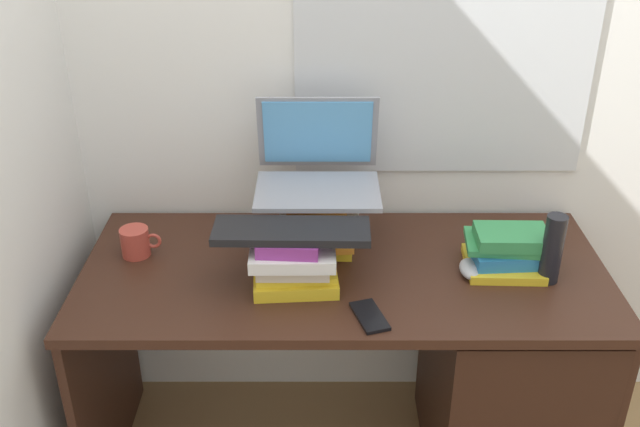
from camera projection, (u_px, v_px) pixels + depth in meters
The scene contains 12 objects.
wall_back at pixel (344, 41), 2.16m from camera, with size 6.00×0.06×2.60m.
wall_left at pixel (8, 80), 1.83m from camera, with size 0.05×6.00×2.60m, color silver.
desk at pixel (469, 364), 2.23m from camera, with size 1.51×0.67×0.74m.
book_stack_tall at pixel (318, 221), 2.14m from camera, with size 0.24×0.20×0.19m.
book_stack_keyboard_riser at pixel (293, 261), 1.98m from camera, with size 0.24×0.20×0.16m.
book_stack_side at pixel (506, 251), 2.07m from camera, with size 0.23×0.20×0.12m.
laptop at pixel (318, 166), 2.13m from camera, with size 0.36×0.30×0.25m.
keyboard at pixel (291, 231), 1.93m from camera, with size 0.42×0.14×0.02m, color black.
computer_mouse at pixel (470, 269), 2.05m from camera, with size 0.06×0.10×0.04m, color #A5A8AD.
mug at pixel (136, 242), 2.14m from camera, with size 0.12×0.08×0.09m.
water_bottle at pixel (552, 249), 1.99m from camera, with size 0.06×0.06×0.20m, color black.
cell_phone at pixel (369, 316), 1.88m from camera, with size 0.07×0.14×0.01m, color black.
Camera 1 is at (-0.07, -1.77, 1.87)m, focal length 40.68 mm.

